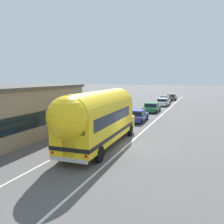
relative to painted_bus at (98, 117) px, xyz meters
The scene contains 8 objects.
ground_plane 3.20m from the painted_bus, 38.97° to the left, with size 300.00×300.00×0.00m, color #565454.
lane_markings 13.60m from the painted_bus, 89.52° to the left, with size 3.64×80.00×0.01m.
painted_bus is the anchor object (origin of this frame).
car_lead 11.61m from the painted_bus, 90.95° to the left, with size 2.00×4.52×1.37m.
car_second 19.92m from the painted_bus, 90.35° to the left, with size 2.08×4.35×1.37m.
car_third 28.83m from the painted_bus, 89.65° to the left, with size 2.02×4.84×1.37m.
car_fourth 34.75m from the painted_bus, 90.41° to the left, with size 1.92×4.83×1.37m.
car_fifth 41.13m from the painted_bus, 89.79° to the left, with size 2.06×4.56×1.37m.
Camera 1 is at (5.14, -16.77, 5.05)m, focal length 38.75 mm.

